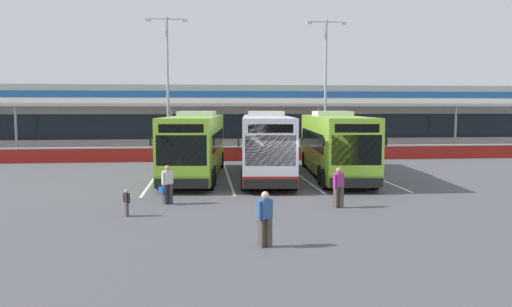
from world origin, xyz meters
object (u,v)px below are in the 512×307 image
at_px(coach_bus_left_centre, 266,146).
at_px(pedestrian_with_handbag, 167,184).
at_px(lamp_post_centre, 326,79).
at_px(coach_bus_centre, 334,146).
at_px(lamp_post_west, 168,78).
at_px(pedestrian_child, 127,202).
at_px(pedestrian_near_bin, 339,186).
at_px(coach_bus_leftmost, 196,146).
at_px(pedestrian_in_dark_coat, 265,217).

xyz_separation_m(coach_bus_left_centre, pedestrian_with_handbag, (-5.06, -7.59, -0.93)).
bearing_deg(lamp_post_centre, coach_bus_centre, -101.11).
relative_size(lamp_post_west, lamp_post_centre, 1.00).
height_order(pedestrian_child, pedestrian_near_bin, pedestrian_near_bin).
relative_size(pedestrian_near_bin, lamp_post_centre, 0.15).
height_order(coach_bus_leftmost, coach_bus_centre, same).
height_order(coach_bus_left_centre, lamp_post_centre, lamp_post_centre).
relative_size(coach_bus_left_centre, coach_bus_centre, 1.00).
height_order(pedestrian_with_handbag, lamp_post_centre, lamp_post_centre).
bearing_deg(coach_bus_left_centre, coach_bus_leftmost, 173.37).
xyz_separation_m(coach_bus_centre, pedestrian_with_handbag, (-9.01, -7.46, -0.93)).
distance_m(pedestrian_in_dark_coat, pedestrian_child, 6.47).
relative_size(pedestrian_with_handbag, pedestrian_near_bin, 1.00).
xyz_separation_m(coach_bus_centre, pedestrian_in_dark_coat, (-5.75, -14.24, -0.91)).
xyz_separation_m(pedestrian_near_bin, lamp_post_centre, (4.50, 20.89, 5.42)).
bearing_deg(pedestrian_with_handbag, coach_bus_centre, 39.63).
bearing_deg(coach_bus_leftmost, lamp_post_west, 101.61).
bearing_deg(pedestrian_near_bin, coach_bus_left_centre, 101.29).
height_order(coach_bus_centre, lamp_post_west, lamp_post_west).
height_order(coach_bus_left_centre, pedestrian_child, coach_bus_left_centre).
bearing_deg(coach_bus_centre, lamp_post_centre, 78.89).
bearing_deg(coach_bus_centre, pedestrian_child, -136.85).
xyz_separation_m(pedestrian_child, pedestrian_near_bin, (8.17, 0.77, 0.33)).
height_order(coach_bus_leftmost, pedestrian_with_handbag, coach_bus_leftmost).
bearing_deg(pedestrian_in_dark_coat, coach_bus_left_centre, 82.90).
distance_m(coach_bus_left_centre, pedestrian_child, 11.76).
distance_m(pedestrian_child, pedestrian_near_bin, 8.22).
bearing_deg(coach_bus_left_centre, coach_bus_centre, -1.83).
bearing_deg(coach_bus_centre, pedestrian_near_bin, -103.57).
bearing_deg(coach_bus_left_centre, pedestrian_in_dark_coat, -97.10).
xyz_separation_m(coach_bus_leftmost, lamp_post_west, (-2.34, 11.37, 4.50)).
distance_m(pedestrian_child, lamp_post_centre, 25.74).
relative_size(coach_bus_leftmost, coach_bus_centre, 1.00).
bearing_deg(lamp_post_west, pedestrian_child, -90.04).
bearing_deg(pedestrian_with_handbag, coach_bus_left_centre, 56.33).
bearing_deg(lamp_post_centre, coach_bus_left_centre, -118.03).
relative_size(coach_bus_leftmost, pedestrian_child, 12.27).
bearing_deg(coach_bus_left_centre, pedestrian_near_bin, -78.71).
xyz_separation_m(coach_bus_centre, lamp_post_centre, (2.35, 11.97, 4.50)).
distance_m(coach_bus_left_centre, lamp_post_west, 14.17).
bearing_deg(lamp_post_centre, pedestrian_in_dark_coat, -107.17).
height_order(pedestrian_near_bin, lamp_post_west, lamp_post_west).
bearing_deg(lamp_post_centre, pedestrian_near_bin, -102.16).
xyz_separation_m(pedestrian_child, lamp_post_west, (0.02, 21.65, 5.75)).
relative_size(coach_bus_centre, lamp_post_centre, 1.12).
relative_size(coach_bus_centre, pedestrian_with_handbag, 7.61).
xyz_separation_m(coach_bus_leftmost, pedestrian_in_dark_coat, (2.23, -14.84, -0.91)).
bearing_deg(pedestrian_with_handbag, pedestrian_near_bin, -11.94).
relative_size(coach_bus_centre, pedestrian_in_dark_coat, 7.61).
xyz_separation_m(coach_bus_centre, pedestrian_near_bin, (-2.15, -8.92, -0.91)).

